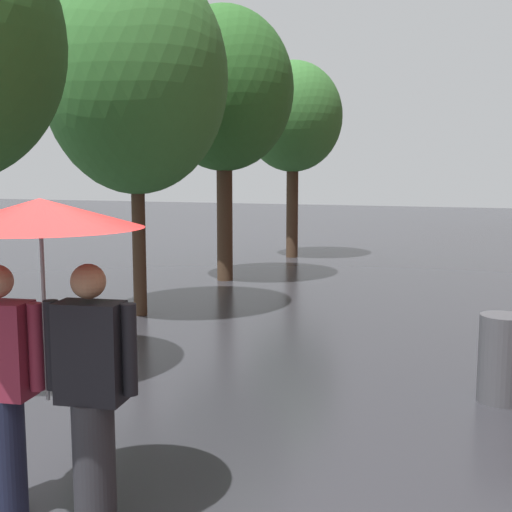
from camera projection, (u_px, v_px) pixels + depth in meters
name	position (u px, v px, depth m)	size (l,w,h in m)	color
street_tree_1	(135.00, 77.00, 9.63)	(2.76, 2.76, 5.35)	#473323
street_tree_2	(224.00, 90.00, 12.85)	(2.77, 2.77, 5.45)	#473323
street_tree_3	(293.00, 118.00, 16.50)	(2.52, 2.52, 5.00)	#473323
couple_under_umbrella	(43.00, 301.00, 3.93)	(1.24, 1.24, 2.05)	#1E233D
litter_bin	(502.00, 359.00, 6.22)	(0.44, 0.44, 0.85)	#4C4C51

